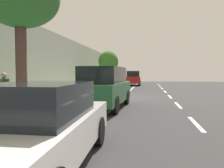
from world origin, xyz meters
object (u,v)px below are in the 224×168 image
at_px(cyclist_with_backpack, 107,81).
at_px(pedestrian_on_phone, 4,91).
at_px(bicycle_at_curb, 109,92).
at_px(parked_suv_red_nearest, 133,78).
at_px(parked_sedan_white_mid, 38,127).
at_px(street_tree_near_cyclist, 108,62).
at_px(parked_suv_green_second, 104,87).
at_px(fire_hydrant, 104,87).

xyz_separation_m(cyclist_with_backpack, pedestrian_on_phone, (2.34, 7.94, -0.09)).
distance_m(bicycle_at_curb, pedestrian_on_phone, 7.93).
bearing_deg(parked_suv_red_nearest, pedestrian_on_phone, 81.85).
xyz_separation_m(parked_suv_red_nearest, parked_sedan_white_mid, (-0.04, 26.47, -0.27)).
bearing_deg(street_tree_near_cyclist, parked_suv_red_nearest, -114.64).
distance_m(parked_suv_green_second, pedestrian_on_phone, 4.37).
xyz_separation_m(parked_suv_red_nearest, fire_hydrant, (1.61, 12.67, -0.46)).
relative_size(parked_suv_red_nearest, cyclist_with_backpack, 2.63).
bearing_deg(fire_hydrant, parked_suv_red_nearest, -97.24).
bearing_deg(bicycle_at_curb, cyclist_with_backpack, -64.92).
bearing_deg(cyclist_with_backpack, pedestrian_on_phone, 73.58).
height_order(parked_suv_green_second, street_tree_near_cyclist, street_tree_near_cyclist).
bearing_deg(fire_hydrant, street_tree_near_cyclist, -82.53).
xyz_separation_m(parked_sedan_white_mid, cyclist_with_backpack, (0.97, -11.58, 0.36)).
xyz_separation_m(bicycle_at_curb, pedestrian_on_phone, (2.56, 7.48, 0.64)).
relative_size(parked_sedan_white_mid, street_tree_near_cyclist, 1.08).
height_order(parked_suv_red_nearest, parked_sedan_white_mid, parked_suv_red_nearest).
relative_size(cyclist_with_backpack, street_tree_near_cyclist, 0.44).
bearing_deg(parked_suv_red_nearest, bicycle_at_curb, 87.34).
xyz_separation_m(parked_sedan_white_mid, street_tree_near_cyclist, (2.58, -20.92, 2.22)).
distance_m(parked_sedan_white_mid, street_tree_near_cyclist, 21.20).
xyz_separation_m(parked_suv_green_second, parked_sedan_white_mid, (-0.18, 6.69, -0.27)).
distance_m(parked_suv_green_second, bicycle_at_curb, 4.50).
relative_size(parked_suv_red_nearest, bicycle_at_curb, 3.68).
relative_size(bicycle_at_curb, fire_hydrant, 1.53).
height_order(parked_suv_green_second, fire_hydrant, parked_suv_green_second).
relative_size(bicycle_at_curb, street_tree_near_cyclist, 0.31).
height_order(street_tree_near_cyclist, pedestrian_on_phone, street_tree_near_cyclist).
relative_size(parked_sedan_white_mid, pedestrian_on_phone, 2.83).
bearing_deg(parked_sedan_white_mid, parked_suv_red_nearest, -89.92).
bearing_deg(pedestrian_on_phone, street_tree_near_cyclist, -92.41).
bearing_deg(pedestrian_on_phone, parked_suv_red_nearest, -98.15).
xyz_separation_m(pedestrian_on_phone, fire_hydrant, (-1.66, -10.16, -0.46)).
bearing_deg(fire_hydrant, pedestrian_on_phone, 80.71).
relative_size(bicycle_at_curb, pedestrian_on_phone, 0.82).
bearing_deg(parked_suv_green_second, street_tree_near_cyclist, -80.44).
bearing_deg(parked_sedan_white_mid, parked_suv_green_second, -88.45).
relative_size(cyclist_with_backpack, pedestrian_on_phone, 1.15).
height_order(parked_suv_green_second, parked_sedan_white_mid, parked_suv_green_second).
height_order(parked_sedan_white_mid, fire_hydrant, parked_sedan_white_mid).
bearing_deg(parked_sedan_white_mid, cyclist_with_backpack, -85.23).
height_order(parked_sedan_white_mid, pedestrian_on_phone, pedestrian_on_phone).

